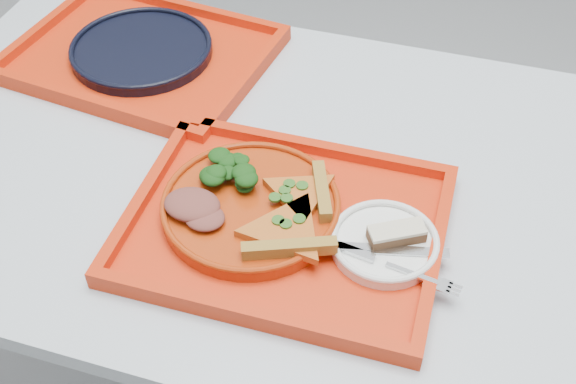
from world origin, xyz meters
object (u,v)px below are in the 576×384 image
Objects in this scene: tray_main at (285,228)px; navy_plate at (142,51)px; tray_far at (143,57)px; dinner_plate at (251,208)px; dessert_bar at (397,234)px.

navy_plate is at bearing 138.42° from tray_main.
tray_main is 0.50m from navy_plate.
navy_plate is at bearing 0.00° from tray_far.
dinner_plate is at bearing 169.10° from tray_main.
tray_main is 0.06m from dinner_plate.
tray_main and tray_far have the same top height.
dessert_bar is at bearing 2.43° from tray_main.
navy_plate is 3.12× the size of dessert_bar.
tray_far is 1.73× the size of navy_plate.
dessert_bar is at bearing -30.84° from navy_plate.
dinner_plate is 3.12× the size of dessert_bar.
tray_main is at bearing 152.83° from dessert_bar.
dessert_bar is (0.54, -0.32, 0.02)m from navy_plate.
navy_plate reaches higher than tray_main.
tray_main is 1.73× the size of navy_plate.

